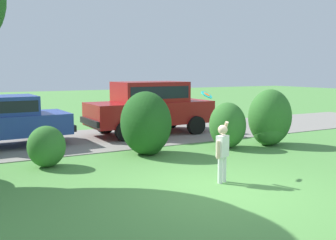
{
  "coord_description": "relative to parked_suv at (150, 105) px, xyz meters",
  "views": [
    {
      "loc": [
        -4.34,
        -5.83,
        2.3
      ],
      "look_at": [
        0.19,
        2.49,
        1.1
      ],
      "focal_mm": 41.35,
      "sensor_mm": 36.0,
      "label": 1
    }
  ],
  "objects": [
    {
      "name": "shrub_far_end",
      "position": [
        2.38,
        -3.64,
        -0.3
      ],
      "size": [
        1.41,
        1.24,
        1.74
      ],
      "color": "#33702B",
      "rests_on": "ground"
    },
    {
      "name": "frisbee",
      "position": [
        -1.19,
        -5.39,
        0.69
      ],
      "size": [
        0.31,
        0.26,
        0.22
      ],
      "color": "#1EB7B2"
    },
    {
      "name": "child_thrower",
      "position": [
        -1.41,
        -6.31,
        -0.36
      ],
      "size": [
        0.39,
        0.36,
        1.29
      ],
      "color": "white",
      "rests_on": "ground"
    },
    {
      "name": "ground_plane",
      "position": [
        -1.79,
        -6.8,
        -1.08
      ],
      "size": [
        80.0,
        80.0,
        0.0
      ],
      "primitive_type": "plane",
      "color": "#518E42"
    },
    {
      "name": "driveway_strip",
      "position": [
        -1.79,
        -0.14,
        -1.07
      ],
      "size": [
        28.0,
        4.4,
        0.02
      ],
      "primitive_type": "cube",
      "color": "gray",
      "rests_on": "ground"
    },
    {
      "name": "shrub_centre_right",
      "position": [
        0.93,
        -3.4,
        -0.39
      ],
      "size": [
        1.08,
        1.14,
        1.37
      ],
      "color": "#33702B",
      "rests_on": "ground"
    },
    {
      "name": "shrub_centre",
      "position": [
        -1.61,
        -3.08,
        -0.25
      ],
      "size": [
        1.37,
        1.58,
        1.75
      ],
      "color": "#1E511C",
      "rests_on": "ground"
    },
    {
      "name": "parked_suv",
      "position": [
        0.0,
        0.0,
        0.0
      ],
      "size": [
        4.74,
        2.18,
        1.92
      ],
      "color": "maroon",
      "rests_on": "ground"
    },
    {
      "name": "shrub_centre_left",
      "position": [
        -4.33,
        -3.2,
        -0.58
      ],
      "size": [
        0.91,
        0.88,
        1.0
      ],
      "color": "#33702B",
      "rests_on": "ground"
    }
  ]
}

